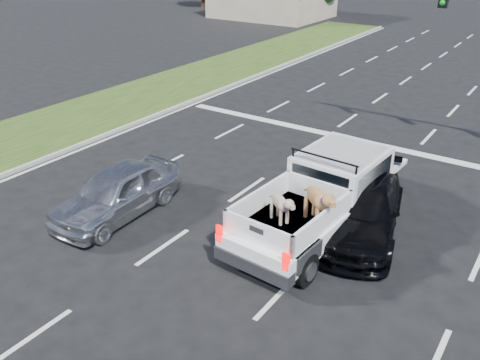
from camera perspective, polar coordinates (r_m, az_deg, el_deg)
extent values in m
plane|color=black|center=(12.61, -2.64, -9.99)|extent=(160.00, 160.00, 0.00)
cube|color=silver|center=(19.62, -4.54, 3.79)|extent=(0.12, 60.00, 0.01)
cube|color=silver|center=(17.81, 4.34, 1.39)|extent=(0.12, 60.00, 0.01)
cube|color=silver|center=(16.54, 14.87, -1.49)|extent=(0.12, 60.00, 0.01)
cube|color=silver|center=(21.88, -11.90, 5.70)|extent=(0.15, 60.00, 0.01)
cube|color=silver|center=(20.52, 14.25, 4.07)|extent=(17.00, 0.45, 0.01)
cube|color=#254114|center=(23.80, -16.54, 6.95)|extent=(5.00, 60.00, 0.10)
cube|color=#9D9990|center=(22.03, -12.37, 5.97)|extent=(0.15, 60.00, 0.14)
cylinder|color=#332114|center=(55.48, 0.98, 19.51)|extent=(0.44, 0.44, 2.16)
cylinder|color=#332114|center=(51.56, 8.85, 18.73)|extent=(0.44, 0.44, 2.16)
cylinder|color=black|center=(12.87, -0.07, -6.90)|extent=(0.36, 0.85, 0.83)
cylinder|color=black|center=(12.00, 7.24, -9.87)|extent=(0.36, 0.85, 0.83)
cylinder|color=black|center=(15.84, 8.95, -0.50)|extent=(0.36, 0.85, 0.83)
cylinder|color=black|center=(15.15, 15.21, -2.46)|extent=(0.36, 0.85, 0.83)
cube|color=white|center=(13.76, 8.41, -3.35)|extent=(2.44, 5.92, 0.57)
cube|color=white|center=(14.52, 11.32, 1.38)|extent=(2.17, 2.64, 0.94)
cube|color=black|center=(13.50, 8.90, -0.22)|extent=(1.69, 0.14, 0.68)
cylinder|color=black|center=(13.34, 9.40, 2.53)|extent=(1.97, 0.18, 0.05)
cube|color=black|center=(12.67, 5.56, -4.64)|extent=(2.12, 2.91, 0.07)
cube|color=white|center=(12.96, 2.16, -2.16)|extent=(0.26, 2.79, 0.57)
cube|color=white|center=(12.12, 9.33, -4.69)|extent=(0.26, 2.79, 0.57)
cube|color=white|center=(11.54, 1.98, -6.01)|extent=(1.95, 0.21, 0.57)
cube|color=#F10507|center=(12.01, -2.31, -6.05)|extent=(0.18, 0.08, 0.44)
cube|color=#F10507|center=(11.09, 5.19, -9.16)|extent=(0.18, 0.08, 0.44)
cube|color=black|center=(11.86, 1.48, -9.46)|extent=(2.12, 0.46, 0.33)
imported|color=silver|center=(14.96, -13.64, -1.30)|extent=(1.85, 4.30, 1.45)
imported|color=black|center=(14.12, 13.54, -3.10)|extent=(3.12, 5.20, 1.41)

